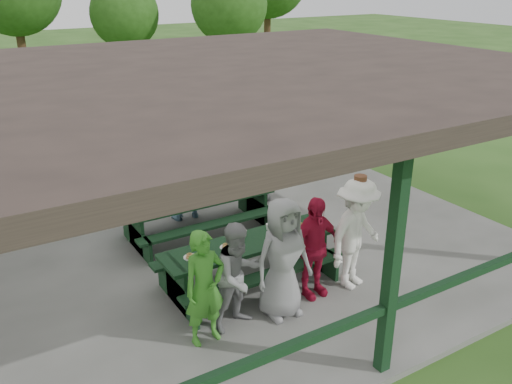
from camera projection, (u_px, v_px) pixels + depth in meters
ground at (235, 252)px, 9.89m from camera, size 90.00×90.00×0.00m
concrete_slab at (235, 249)px, 9.87m from camera, size 10.00×8.00×0.10m
pavilion_structure at (232, 78)px, 8.70m from camera, size 10.60×8.60×3.24m
picnic_table_near at (249, 257)px, 8.53m from camera, size 2.83×1.39×0.75m
picnic_table_far at (200, 211)px, 10.16m from camera, size 2.86×1.39×0.75m
table_setting at (253, 238)px, 8.46m from camera, size 2.32×0.45×0.10m
contestant_green at (205, 288)px, 7.07m from camera, size 0.62×0.43×1.62m
contestant_grey_left at (239, 276)px, 7.41m from camera, size 0.86×0.72×1.57m
contestant_grey_mid at (283, 258)px, 7.61m from camera, size 0.89×0.58×1.81m
contestant_red at (314, 248)px, 8.11m from camera, size 0.96×0.42×1.62m
contestant_white_fedora at (356, 234)px, 8.32m from camera, size 1.31×0.98×1.86m
spectator_lblue at (184, 183)px, 10.77m from camera, size 1.41×0.53×1.50m
spectator_blue at (110, 181)px, 10.60m from camera, size 0.71×0.55×1.71m
spectator_grey at (254, 165)px, 11.59m from camera, size 0.90×0.77×1.62m
pickup_truck at (154, 120)px, 16.10m from camera, size 5.12×3.01×1.34m
farm_trailer at (26, 124)px, 15.58m from camera, size 3.98×2.13×1.38m
tree_mid at (125, 14)px, 23.15m from camera, size 2.92×2.92×4.56m
tree_right at (229, 5)px, 23.03m from camera, size 3.27×3.27×5.10m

